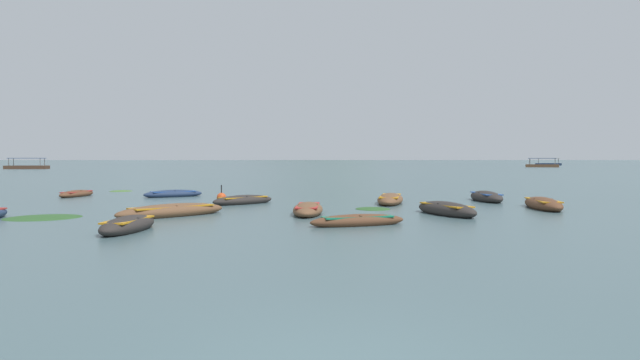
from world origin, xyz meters
TOP-DOWN VIEW (x-y plane):
  - ground_plane at (0.00, 1500.00)m, footprint 6000.00×6000.00m
  - mountain_1 at (-870.89, 2198.32)m, footprint 836.64×836.64m
  - mountain_2 at (6.96, 2262.78)m, footprint 946.71×946.71m
  - mountain_3 at (848.02, 2437.35)m, footprint 2238.47×2238.47m
  - rowboat_0 at (0.60, 12.13)m, footprint 3.34×1.92m
  - rowboat_1 at (-4.61, 20.39)m, footprint 3.07×3.09m
  - rowboat_2 at (-9.47, 25.14)m, footprint 3.38×2.78m
  - rowboat_3 at (-6.31, 10.49)m, footprint 1.20×3.08m
  - rowboat_4 at (2.49, 21.07)m, footprint 1.86×4.44m
  - rowboat_6 at (4.13, 15.64)m, footprint 2.40×3.72m
  - rowboat_7 at (-6.32, 14.79)m, footprint 3.91×4.04m
  - rowboat_8 at (-1.23, 15.76)m, footprint 1.16×3.73m
  - rowboat_9 at (-15.11, 25.21)m, footprint 1.24×3.16m
  - rowboat_10 at (7.52, 22.54)m, footprint 1.42×3.59m
  - rowboat_11 at (8.85, 18.38)m, footprint 1.43×4.04m
  - ferry_0 at (52.89, 137.97)m, footprint 8.40×5.48m
  - ferry_1 at (-66.85, 108.55)m, footprint 8.76×3.60m
  - ferry_2 at (69.59, 177.86)m, footprint 8.50×5.26m
  - mooring_buoy at (-6.29, 23.30)m, footprint 0.50×0.50m
  - weed_patch_1 at (-10.85, 14.00)m, footprint 3.42×3.25m
  - weed_patch_4 at (-7.82, 17.45)m, footprint 3.11×3.26m
  - weed_patch_5 at (1.45, 17.88)m, footprint 1.91×1.95m
  - weed_patch_6 at (-14.53, 30.16)m, footprint 1.94×1.89m

SIDE VIEW (x-z plane):
  - ground_plane at x=0.00m, z-range 0.00..0.00m
  - weed_patch_1 at x=-10.85m, z-range -0.07..0.07m
  - weed_patch_4 at x=-7.82m, z-range -0.07..0.07m
  - weed_patch_5 at x=1.45m, z-range -0.07..0.07m
  - weed_patch_6 at x=-14.53m, z-range -0.07..0.07m
  - mooring_buoy at x=-6.29m, z-range -0.35..0.56m
  - rowboat_9 at x=-15.11m, z-range -0.08..0.37m
  - rowboat_0 at x=0.60m, z-range -0.08..0.38m
  - rowboat_2 at x=-9.47m, z-range -0.09..0.41m
  - rowboat_1 at x=-4.61m, z-range -0.10..0.43m
  - rowboat_8 at x=-1.23m, z-range -0.10..0.45m
  - rowboat_3 at x=-6.31m, z-range -0.11..0.47m
  - rowboat_7 at x=-6.32m, z-range -0.11..0.48m
  - rowboat_4 at x=2.49m, z-range -0.11..0.48m
  - rowboat_11 at x=8.85m, z-range -0.12..0.50m
  - rowboat_6 at x=4.13m, z-range -0.12..0.52m
  - rowboat_10 at x=7.52m, z-range -0.12..0.53m
  - ferry_1 at x=-66.85m, z-range -0.82..1.71m
  - ferry_2 at x=69.59m, z-range -0.82..1.71m
  - ferry_0 at x=52.89m, z-range -0.82..1.71m
  - mountain_1 at x=-870.89m, z-range 0.00..299.50m
  - mountain_2 at x=6.96m, z-range 0.00..391.00m
  - mountain_3 at x=848.02m, z-range 0.00..540.71m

